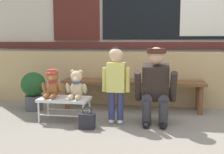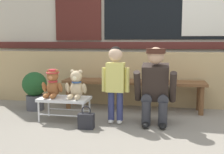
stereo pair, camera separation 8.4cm
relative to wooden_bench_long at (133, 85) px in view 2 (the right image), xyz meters
The scene contains 11 objects.
ground_plane 1.27m from the wooden_bench_long, 60.75° to the right, with size 60.00×60.00×0.00m, color gray.
brick_low_wall 0.70m from the wooden_bench_long, 31.58° to the left, with size 7.20×0.25×0.85m, color tan.
shop_facade 1.67m from the wooden_bench_long, 55.84° to the left, with size 7.35×0.26×3.30m.
wooden_bench_long is the anchor object (origin of this frame).
small_display_bench 1.10m from the wooden_bench_long, 136.99° to the right, with size 0.64×0.36×0.30m.
teddy_bear_with_hat 1.22m from the wooden_bench_long, 142.24° to the right, with size 0.28×0.27×0.36m.
teddy_bear_plain 0.98m from the wooden_bench_long, 130.65° to the right, with size 0.28×0.26×0.36m.
child_standing 0.78m from the wooden_bench_long, 100.04° to the right, with size 0.35×0.18×0.96m.
adult_crouching 0.77m from the wooden_bench_long, 61.75° to the right, with size 0.50×0.49×0.95m.
handbag_on_ground 1.14m from the wooden_bench_long, 112.74° to the right, with size 0.18×0.11×0.27m.
potted_plant 1.47m from the wooden_bench_long, 168.25° to the right, with size 0.36×0.36×0.57m.
Camera 2 is at (-0.12, -2.96, 1.02)m, focal length 43.95 mm.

